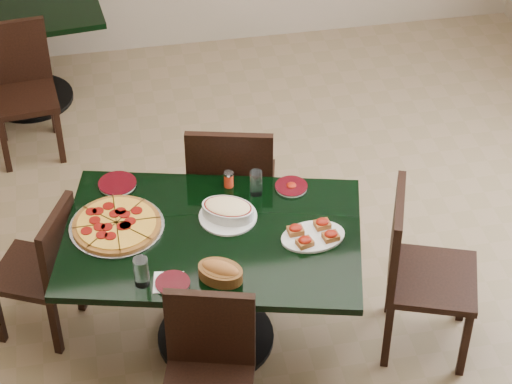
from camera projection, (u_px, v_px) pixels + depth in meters
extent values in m
plane|color=brown|center=(266.00, 292.00, 5.63)|extent=(5.50, 5.50, 0.00)
cube|color=black|center=(212.00, 238.00, 4.90)|extent=(1.64, 1.25, 0.04)
cylinder|color=black|center=(214.00, 292.00, 5.13)|extent=(0.12, 0.12, 0.71)
cylinder|color=black|center=(216.00, 336.00, 5.35)|extent=(0.62, 0.62, 0.03)
cube|color=black|center=(16.00, 9.00, 6.64)|extent=(1.16, 0.89, 0.04)
cylinder|color=black|center=(24.00, 57.00, 6.88)|extent=(0.12, 0.12, 0.71)
cylinder|color=black|center=(31.00, 98.00, 7.10)|extent=(0.59, 0.59, 0.03)
cube|color=black|center=(233.00, 186.00, 5.61)|extent=(0.55, 0.55, 0.04)
cube|color=black|center=(230.00, 172.00, 5.28)|extent=(0.46, 0.15, 0.49)
cube|color=black|center=(269.00, 198.00, 5.92)|extent=(0.05, 0.05, 0.45)
cube|color=black|center=(267.00, 243.00, 5.61)|extent=(0.05, 0.05, 0.45)
cube|color=black|center=(202.00, 196.00, 5.93)|extent=(0.05, 0.05, 0.45)
cube|color=black|center=(196.00, 241.00, 5.62)|extent=(0.05, 0.05, 0.45)
cube|color=black|center=(210.00, 328.00, 4.53)|extent=(0.41, 0.15, 0.44)
cube|color=black|center=(432.00, 279.00, 5.05)|extent=(0.57, 0.57, 0.04)
cube|color=black|center=(396.00, 237.00, 4.91)|extent=(0.19, 0.44, 0.48)
cube|color=black|center=(465.00, 344.00, 5.04)|extent=(0.05, 0.05, 0.44)
cube|color=black|center=(387.00, 335.00, 5.08)|extent=(0.05, 0.05, 0.44)
cube|color=black|center=(464.00, 290.00, 5.33)|extent=(0.05, 0.05, 0.44)
cube|color=black|center=(391.00, 282.00, 5.38)|extent=(0.05, 0.05, 0.44)
cube|color=black|center=(34.00, 272.00, 5.19)|extent=(0.51, 0.51, 0.04)
cube|color=black|center=(59.00, 245.00, 5.02)|extent=(0.20, 0.37, 0.41)
cube|color=black|center=(24.00, 274.00, 5.48)|extent=(0.05, 0.05, 0.37)
cube|color=black|center=(79.00, 284.00, 5.42)|extent=(0.05, 0.05, 0.37)
cube|color=black|center=(55.00, 327.00, 5.17)|extent=(0.05, 0.05, 0.37)
cube|color=black|center=(24.00, 98.00, 6.38)|extent=(0.45, 0.45, 0.04)
cube|color=black|center=(16.00, 51.00, 6.37)|extent=(0.41, 0.08, 0.44)
cube|color=black|center=(5.00, 146.00, 6.35)|extent=(0.04, 0.04, 0.40)
cube|color=black|center=(0.00, 116.00, 6.61)|extent=(0.04, 0.04, 0.40)
cube|color=black|center=(60.00, 137.00, 6.43)|extent=(0.04, 0.04, 0.40)
cube|color=black|center=(53.00, 107.00, 6.69)|extent=(0.04, 0.04, 0.40)
cylinder|color=#B6B5BC|center=(117.00, 226.00, 4.92)|extent=(0.47, 0.47, 0.01)
cylinder|color=brown|center=(117.00, 225.00, 4.91)|extent=(0.44, 0.44, 0.02)
cylinder|color=yellow|center=(116.00, 223.00, 4.91)|extent=(0.39, 0.39, 0.01)
cylinder|color=silver|center=(228.00, 216.00, 4.98)|extent=(0.29, 0.29, 0.01)
ellipsoid|color=#F9E5AB|center=(228.00, 207.00, 4.94)|extent=(0.28, 0.24, 0.04)
ellipsoid|color=#9A582A|center=(220.00, 269.00, 4.62)|extent=(0.21, 0.18, 0.08)
cylinder|color=silver|center=(173.00, 283.00, 4.61)|extent=(0.16, 0.16, 0.01)
cylinder|color=#380309|center=(173.00, 282.00, 4.61)|extent=(0.16, 0.16, 0.00)
cylinder|color=silver|center=(291.00, 187.00, 5.16)|extent=(0.17, 0.17, 0.01)
cylinder|color=#380309|center=(291.00, 186.00, 5.15)|extent=(0.17, 0.17, 0.00)
ellipsoid|color=#A92408|center=(291.00, 185.00, 5.15)|extent=(0.05, 0.05, 0.02)
cylinder|color=silver|center=(117.00, 184.00, 5.18)|extent=(0.20, 0.20, 0.01)
cylinder|color=#380309|center=(117.00, 183.00, 5.17)|extent=(0.20, 0.20, 0.00)
cube|color=white|center=(168.00, 282.00, 4.63)|extent=(0.16, 0.16, 0.00)
cube|color=#B6B5BC|center=(173.00, 281.00, 4.63)|extent=(0.04, 0.13, 0.00)
cylinder|color=white|center=(256.00, 183.00, 5.08)|extent=(0.06, 0.06, 0.14)
cylinder|color=white|center=(141.00, 272.00, 4.57)|extent=(0.07, 0.07, 0.15)
cylinder|color=red|center=(229.00, 180.00, 5.15)|extent=(0.05, 0.05, 0.08)
cylinder|color=#B6B5BC|center=(229.00, 174.00, 5.12)|extent=(0.05, 0.05, 0.01)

